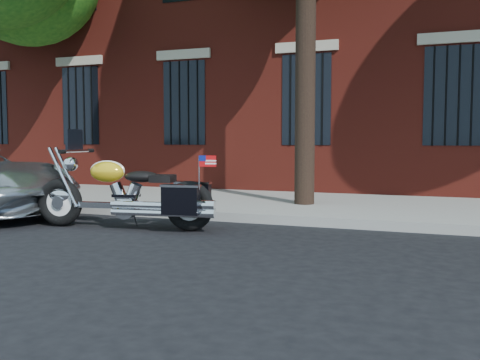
% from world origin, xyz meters
% --- Properties ---
extents(ground, '(120.00, 120.00, 0.00)m').
position_xyz_m(ground, '(0.00, 0.00, 0.00)').
color(ground, black).
rests_on(ground, ground).
extents(curb, '(40.00, 0.16, 0.15)m').
position_xyz_m(curb, '(0.00, 1.38, 0.07)').
color(curb, gray).
rests_on(curb, ground).
extents(sidewalk, '(40.00, 3.60, 0.15)m').
position_xyz_m(sidewalk, '(0.00, 3.26, 0.07)').
color(sidewalk, gray).
rests_on(sidewalk, ground).
extents(motorcycle, '(2.94, 1.06, 1.47)m').
position_xyz_m(motorcycle, '(-1.42, 0.16, 0.50)').
color(motorcycle, black).
rests_on(motorcycle, ground).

